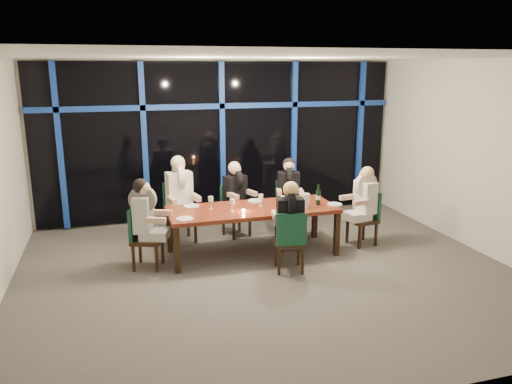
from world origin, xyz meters
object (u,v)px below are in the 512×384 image
diner_end_left (146,210)px  wine_bottle (318,197)px  water_pitcher (306,201)px  diner_far_mid (236,188)px  dining_table (252,212)px  chair_far_left (179,208)px  chair_end_right (366,215)px  diner_near_mid (290,213)px  chair_far_mid (234,207)px  chair_far_right (288,203)px  diner_far_left (180,187)px  chair_end_left (142,234)px  diner_far_right (289,185)px  diner_end_right (364,194)px  chair_near_mid (290,239)px

diner_end_left → wine_bottle: (2.67, -0.01, 0.00)m
water_pitcher → diner_far_mid: bearing=133.4°
dining_table → chair_far_left: (-1.01, 0.97, -0.13)m
chair_end_right → wine_bottle: wine_bottle is taller
diner_near_mid → wine_bottle: size_ratio=2.67×
chair_far_mid → chair_far_right: size_ratio=0.98×
chair_far_right → water_pitcher: (-0.13, -1.14, 0.35)m
chair_far_mid → diner_end_left: bearing=-163.9°
chair_end_right → diner_far_left: diner_far_left is taller
chair_end_left → diner_far_right: bearing=-50.7°
diner_end_left → diner_far_right: bearing=-49.7°
chair_end_right → diner_far_left: (-2.92, 0.98, 0.45)m
chair_far_left → diner_end_left: (-0.62, -1.09, 0.32)m
chair_far_right → diner_end_right: size_ratio=1.04×
chair_end_right → diner_end_left: (-3.56, -0.02, 0.37)m
diner_end_right → diner_end_left: bearing=-99.0°
chair_far_right → wine_bottle: (0.13, -1.03, 0.37)m
diner_far_left → diner_end_right: diner_far_left is taller
diner_far_mid → diner_end_right: diner_end_right is taller
diner_end_right → chair_far_right: bearing=-146.5°
chair_end_left → water_pitcher: (2.49, -0.14, 0.35)m
chair_far_left → chair_near_mid: (1.32, -1.84, -0.05)m
dining_table → wine_bottle: bearing=-6.7°
chair_near_mid → wine_bottle: bearing=-123.5°
diner_far_mid → wine_bottle: (1.08, -1.02, 0.02)m
diner_end_right → wine_bottle: size_ratio=2.63×
chair_near_mid → diner_end_right: size_ratio=1.04×
chair_end_left → diner_far_left: diner_far_left is taller
chair_far_right → diner_end_left: size_ratio=1.02×
chair_far_mid → water_pitcher: (0.85, -1.20, 0.36)m
chair_far_left → wine_bottle: bearing=-37.8°
chair_far_left → diner_end_left: bearing=-129.4°
chair_far_mid → diner_near_mid: (0.38, -1.77, 0.37)m
diner_near_mid → diner_end_left: bearing=-8.2°
chair_far_mid → diner_end_left: size_ratio=1.00×
chair_near_mid → dining_table: bearing=-59.5°
chair_far_mid → diner_near_mid: 1.85m
diner_far_mid → water_pitcher: 1.40m
diner_far_right → diner_far_mid: bearing=-170.2°
chair_near_mid → diner_far_mid: 1.84m
chair_end_left → diner_end_left: bearing=-90.0°
dining_table → chair_end_right: size_ratio=2.90×
chair_far_right → diner_far_right: (-0.02, -0.07, 0.36)m
chair_near_mid → water_pitcher: bearing=-115.8°
chair_far_right → chair_end_right: 1.43m
dining_table → diner_end_right: (1.85, -0.11, 0.18)m
chair_near_mid → water_pitcher: size_ratio=4.06×
chair_near_mid → diner_far_left: bearing=-42.4°
chair_far_mid → chair_end_left: chair_end_left is taller
chair_far_left → wine_bottle: 2.35m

